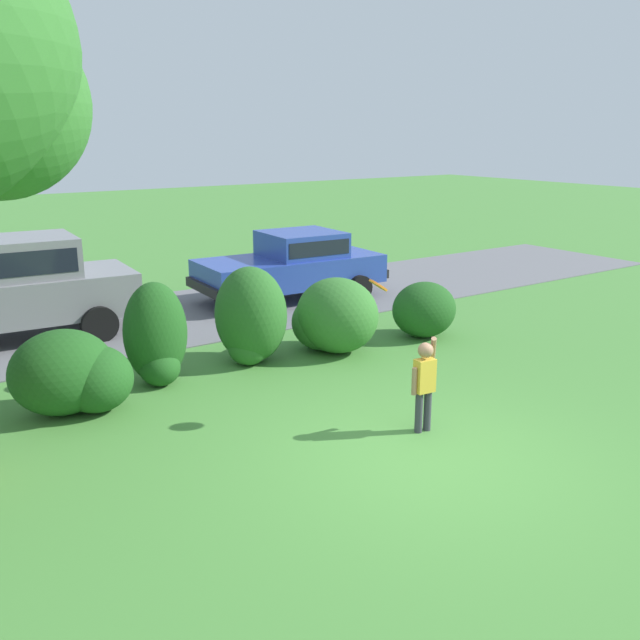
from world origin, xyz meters
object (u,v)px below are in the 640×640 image
parked_suv (7,284)px  parked_sedan (293,263)px  child_thrower (424,379)px  frisbee (378,285)px

parked_suv → parked_sedan: bearing=-1.7°
child_thrower → parked_sedan: bearing=70.2°
parked_sedan → parked_suv: (-6.13, 0.18, 0.23)m
frisbee → parked_sedan: bearing=66.6°
parked_sedan → child_thrower: 7.69m
parked_sedan → parked_suv: 6.14m
parked_suv → frisbee: 7.51m
child_thrower → frisbee: bearing=106.2°
frisbee → child_thrower: bearing=-73.8°
parked_sedan → child_thrower: (-2.60, -7.23, -0.13)m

